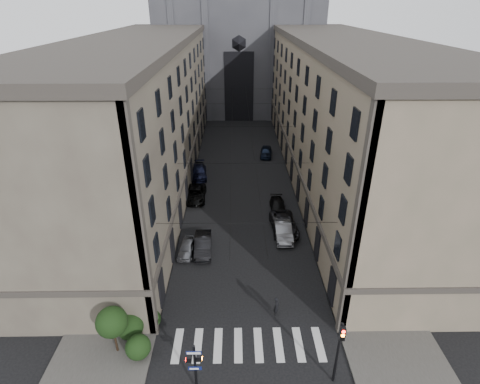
{
  "coord_description": "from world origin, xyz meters",
  "views": [
    {
      "loc": [
        -0.89,
        -14.58,
        22.67
      ],
      "look_at": [
        -0.54,
        10.67,
        9.85
      ],
      "focal_mm": 28.0,
      "sensor_mm": 36.0,
      "label": 1
    }
  ],
  "objects_px": {
    "gothic_tower": "(238,27)",
    "traffic_light_right": "(339,347)",
    "car_right_midfar": "(278,206)",
    "pedestrian": "(277,306)",
    "car_right_midnear": "(284,225)",
    "car_left_midfar": "(196,194)",
    "pedestrian_signal_left": "(195,365)",
    "car_left_far": "(199,171)",
    "car_left_near": "(187,248)",
    "car_right_near": "(283,230)",
    "car_right_far": "(266,152)",
    "car_left_midnear": "(203,245)"
  },
  "relations": [
    {
      "from": "car_right_near",
      "to": "car_right_far",
      "type": "relative_size",
      "value": 1.11
    },
    {
      "from": "traffic_light_right",
      "to": "car_left_far",
      "type": "bearing_deg",
      "value": 109.55
    },
    {
      "from": "car_right_near",
      "to": "car_left_near",
      "type": "bearing_deg",
      "value": -164.25
    },
    {
      "from": "car_left_midfar",
      "to": "car_right_midfar",
      "type": "height_order",
      "value": "car_left_midfar"
    },
    {
      "from": "car_right_midnear",
      "to": "pedestrian",
      "type": "xyz_separation_m",
      "value": [
        -2.1,
        -12.46,
        0.06
      ]
    },
    {
      "from": "car_left_midfar",
      "to": "car_left_far",
      "type": "height_order",
      "value": "car_left_far"
    },
    {
      "from": "car_right_near",
      "to": "car_left_midnear",
      "type": "bearing_deg",
      "value": -163.29
    },
    {
      "from": "gothic_tower",
      "to": "car_left_near",
      "type": "xyz_separation_m",
      "value": [
        -5.81,
        -58.51,
        -17.15
      ]
    },
    {
      "from": "gothic_tower",
      "to": "traffic_light_right",
      "type": "bearing_deg",
      "value": -85.62
    },
    {
      "from": "car_left_midfar",
      "to": "pedestrian",
      "type": "distance_m",
      "value": 21.78
    },
    {
      "from": "traffic_light_right",
      "to": "car_left_near",
      "type": "bearing_deg",
      "value": 128.13
    },
    {
      "from": "car_right_far",
      "to": "car_right_midfar",
      "type": "bearing_deg",
      "value": -83.44
    },
    {
      "from": "car_left_midfar",
      "to": "pedestrian",
      "type": "xyz_separation_m",
      "value": [
        8.35,
        -20.11,
        0.12
      ]
    },
    {
      "from": "gothic_tower",
      "to": "car_left_midfar",
      "type": "bearing_deg",
      "value": -97.28
    },
    {
      "from": "car_left_far",
      "to": "car_right_far",
      "type": "xyz_separation_m",
      "value": [
        10.4,
        7.88,
        -0.04
      ]
    },
    {
      "from": "traffic_light_right",
      "to": "car_left_midfar",
      "type": "relative_size",
      "value": 0.96
    },
    {
      "from": "pedestrian",
      "to": "car_right_midfar",
      "type": "bearing_deg",
      "value": 8.13
    },
    {
      "from": "traffic_light_right",
      "to": "car_right_midnear",
      "type": "xyz_separation_m",
      "value": [
        -1.14,
        18.54,
        -2.48
      ]
    },
    {
      "from": "car_left_midfar",
      "to": "gothic_tower",
      "type": "bearing_deg",
      "value": 82.06
    },
    {
      "from": "car_left_midfar",
      "to": "traffic_light_right",
      "type": "bearing_deg",
      "value": -66.81
    },
    {
      "from": "car_right_near",
      "to": "car_right_midfar",
      "type": "xyz_separation_m",
      "value": [
        0.03,
        5.6,
        -0.18
      ]
    },
    {
      "from": "car_left_near",
      "to": "pedestrian",
      "type": "distance_m",
      "value": 11.76
    },
    {
      "from": "pedestrian_signal_left",
      "to": "car_left_far",
      "type": "bearing_deg",
      "value": 94.56
    },
    {
      "from": "traffic_light_right",
      "to": "car_right_midnear",
      "type": "height_order",
      "value": "traffic_light_right"
    },
    {
      "from": "car_left_near",
      "to": "car_right_far",
      "type": "xyz_separation_m",
      "value": [
        10.01,
        26.57,
        0.12
      ]
    },
    {
      "from": "gothic_tower",
      "to": "pedestrian_signal_left",
      "type": "relative_size",
      "value": 14.5
    },
    {
      "from": "traffic_light_right",
      "to": "car_left_near",
      "type": "distance_m",
      "value": 18.66
    },
    {
      "from": "traffic_light_right",
      "to": "car_right_near",
      "type": "xyz_separation_m",
      "value": [
        -1.4,
        17.41,
        -2.47
      ]
    },
    {
      "from": "gothic_tower",
      "to": "traffic_light_right",
      "type": "distance_m",
      "value": 74.67
    },
    {
      "from": "car_right_near",
      "to": "car_left_midfar",
      "type": "bearing_deg",
      "value": 138.92
    },
    {
      "from": "car_left_far",
      "to": "car_right_far",
      "type": "relative_size",
      "value": 1.23
    },
    {
      "from": "traffic_light_right",
      "to": "car_right_near",
      "type": "distance_m",
      "value": 17.64
    },
    {
      "from": "car_right_midnear",
      "to": "car_right_far",
      "type": "height_order",
      "value": "car_right_midnear"
    },
    {
      "from": "car_right_midfar",
      "to": "pedestrian",
      "type": "bearing_deg",
      "value": -95.92
    },
    {
      "from": "car_left_midfar",
      "to": "car_right_near",
      "type": "relative_size",
      "value": 1.08
    },
    {
      "from": "car_left_midnear",
      "to": "car_left_far",
      "type": "distance_m",
      "value": 18.49
    },
    {
      "from": "car_right_far",
      "to": "pedestrian",
      "type": "distance_m",
      "value": 35.07
    },
    {
      "from": "car_left_far",
      "to": "car_right_near",
      "type": "xyz_separation_m",
      "value": [
        10.4,
        -15.81,
        0.02
      ]
    },
    {
      "from": "car_left_midfar",
      "to": "car_left_far",
      "type": "xyz_separation_m",
      "value": [
        -0.22,
        7.03,
        0.05
      ]
    },
    {
      "from": "car_left_midfar",
      "to": "car_left_far",
      "type": "distance_m",
      "value": 7.03
    },
    {
      "from": "car_left_near",
      "to": "car_right_far",
      "type": "distance_m",
      "value": 28.4
    },
    {
      "from": "car_left_near",
      "to": "car_left_midfar",
      "type": "height_order",
      "value": "car_left_midfar"
    },
    {
      "from": "gothic_tower",
      "to": "car_right_midfar",
      "type": "xyz_separation_m",
      "value": [
        4.23,
        -50.03,
        -17.16
      ]
    },
    {
      "from": "pedestrian_signal_left",
      "to": "car_right_midfar",
      "type": "height_order",
      "value": "pedestrian_signal_left"
    },
    {
      "from": "car_left_midnear",
      "to": "car_right_far",
      "type": "distance_m",
      "value": 27.58
    },
    {
      "from": "gothic_tower",
      "to": "pedestrian_signal_left",
      "type": "xyz_separation_m",
      "value": [
        -3.51,
        -73.46,
        -15.48
      ]
    },
    {
      "from": "car_left_far",
      "to": "car_right_midfar",
      "type": "bearing_deg",
      "value": -50.66
    },
    {
      "from": "gothic_tower",
      "to": "car_right_far",
      "type": "height_order",
      "value": "gothic_tower"
    },
    {
      "from": "car_right_midnear",
      "to": "car_right_midfar",
      "type": "relative_size",
      "value": 1.33
    },
    {
      "from": "car_left_near",
      "to": "car_right_midnear",
      "type": "height_order",
      "value": "car_right_midnear"
    }
  ]
}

